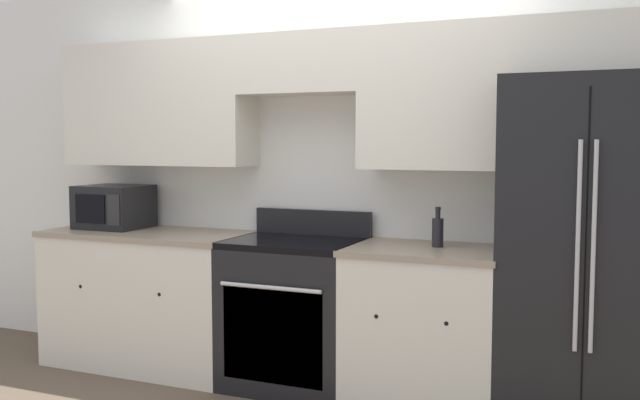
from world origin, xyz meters
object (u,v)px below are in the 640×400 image
microwave (114,207)px  bottle (438,231)px  refrigerator (589,254)px  oven_range (294,313)px

microwave → bottle: (2.29, -0.00, -0.06)m
refrigerator → bottle: size_ratio=8.08×
oven_range → microwave: microwave is taller
refrigerator → oven_range: bearing=-177.7°
oven_range → bottle: 1.03m
refrigerator → microwave: (-3.09, -0.01, 0.14)m
oven_range → refrigerator: 1.75m
oven_range → refrigerator: bearing=2.3°
refrigerator → bottle: (-0.81, -0.01, 0.08)m
refrigerator → bottle: 0.81m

